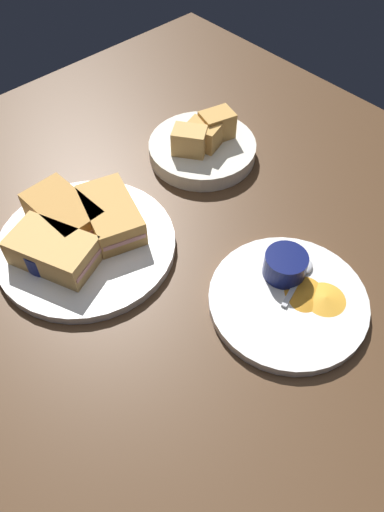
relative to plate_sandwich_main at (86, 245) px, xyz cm
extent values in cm
cube|color=#4C331E|center=(5.73, 13.69, -2.30)|extent=(110.00, 110.00, 3.00)
cylinder|color=white|center=(0.00, 0.00, 0.00)|extent=(29.03, 29.03, 1.60)
cube|color=tan|center=(-0.03, 5.52, 3.20)|extent=(14.70, 11.20, 4.80)
cube|color=#DB938E|center=(-0.03, 5.52, 3.20)|extent=(14.76, 10.70, 0.80)
cube|color=#C68C42|center=(-5.52, -0.03, 3.20)|extent=(13.30, 8.12, 4.80)
cube|color=#DB938E|center=(-5.52, -0.03, 3.20)|extent=(13.53, 7.52, 0.80)
cube|color=tan|center=(0.03, -5.52, 3.20)|extent=(14.91, 11.98, 4.80)
cube|color=#DB938E|center=(0.03, -5.52, 3.20)|extent=(14.92, 11.51, 0.80)
cylinder|color=navy|center=(-0.99, -6.46, 2.60)|extent=(7.02, 7.02, 3.60)
cylinder|color=black|center=(-0.99, -6.46, 4.00)|extent=(5.76, 5.76, 0.60)
cube|color=silver|center=(0.96, 3.11, 1.05)|extent=(1.89, 5.55, 0.40)
ellipsoid|color=silver|center=(-0.14, -2.28, 1.20)|extent=(2.80, 3.58, 0.80)
cylinder|color=white|center=(29.33, 15.77, 0.00)|extent=(23.68, 23.68, 1.60)
cylinder|color=#0C144C|center=(25.78, 18.73, 2.73)|extent=(6.52, 6.52, 3.86)
cylinder|color=olive|center=(25.78, 18.73, 4.26)|extent=(5.35, 5.35, 0.60)
cube|color=silver|center=(29.09, 16.53, 1.05)|extent=(2.39, 5.49, 0.40)
ellipsoid|color=silver|center=(27.46, 21.79, 1.20)|extent=(3.05, 3.71, 0.80)
cone|color=orange|center=(30.29, 18.23, 1.10)|extent=(8.23, 8.23, 0.60)
cone|color=gold|center=(33.15, 19.47, 1.10)|extent=(6.58, 6.58, 0.60)
cone|color=orange|center=(31.10, 17.09, 1.10)|extent=(4.65, 4.65, 0.60)
cylinder|color=silver|center=(-4.11, 29.91, 0.70)|extent=(20.43, 20.43, 3.00)
cube|color=tan|center=(-3.82, 33.35, 4.76)|extent=(5.85, 6.96, 5.13)
cube|color=tan|center=(-4.07, 26.56, 4.57)|extent=(7.44, 7.07, 4.73)
cube|color=tan|center=(-3.74, 29.68, 4.44)|extent=(7.06, 6.02, 4.48)
camera|label=1|loc=(49.05, -21.89, 60.72)|focal=34.16mm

